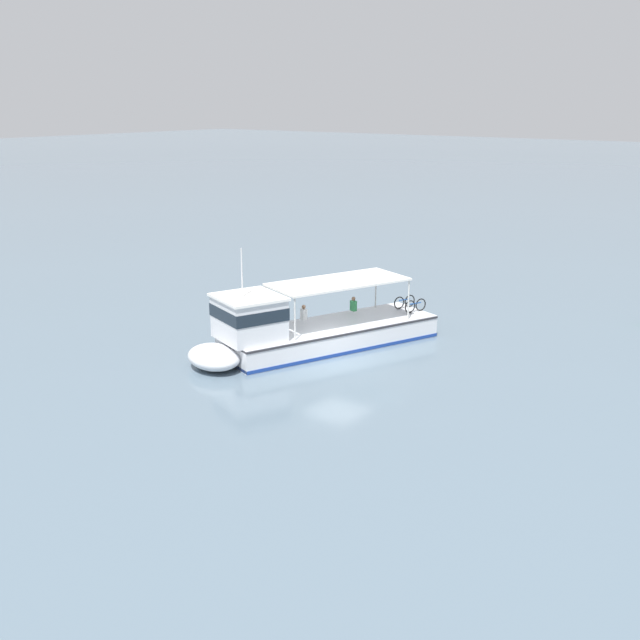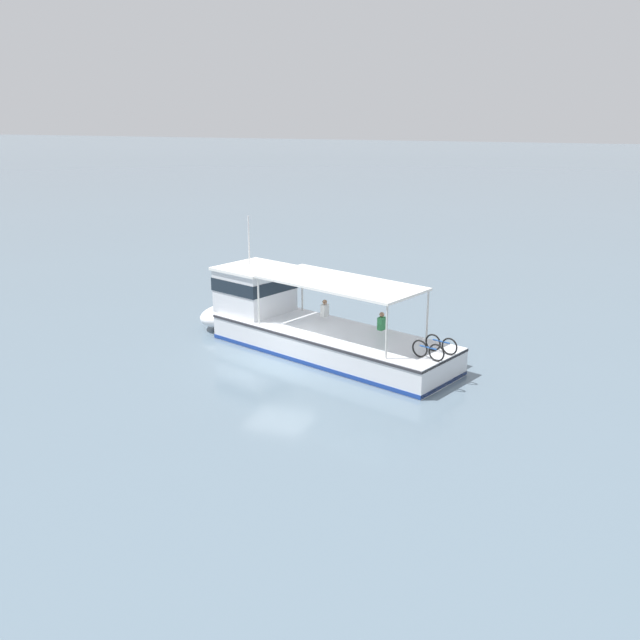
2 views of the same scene
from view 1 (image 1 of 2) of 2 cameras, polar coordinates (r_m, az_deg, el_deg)
The scene contains 2 objects.
ground_plane at distance 35.63m, azimuth 1.33°, elevation -3.05°, with size 400.00×400.00×0.00m, color slate.
ferry_main at distance 36.69m, azimuth -1.35°, elevation -0.81°, with size 12.98×7.40×5.32m.
Camera 1 is at (27.41, 19.55, 11.65)m, focal length 43.40 mm.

